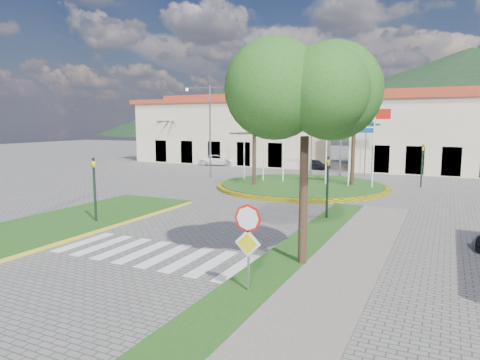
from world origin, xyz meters
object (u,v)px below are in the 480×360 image
at_px(car_dark_a, 315,164).
at_px(car_dark_b, 429,166).
at_px(stop_sign, 248,235).
at_px(roundabout_island, 302,185).
at_px(white_van, 218,160).
at_px(deciduous_tree, 305,112).

bearing_deg(car_dark_a, car_dark_b, -65.83).
relative_size(stop_sign, car_dark_a, 0.84).
bearing_deg(roundabout_island, white_van, 139.09).
height_order(white_van, car_dark_b, car_dark_b).
bearing_deg(car_dark_a, white_van, 105.44).
xyz_separation_m(deciduous_tree, car_dark_b, (2.59, 31.89, -4.56)).
distance_m(roundabout_island, stop_sign, 20.69).
xyz_separation_m(white_van, car_dark_b, (21.72, 3.08, 0.01)).
relative_size(stop_sign, car_dark_b, 0.71).
bearing_deg(car_dark_b, stop_sign, 153.40).
bearing_deg(car_dark_a, deciduous_tree, -152.88).
xyz_separation_m(stop_sign, white_van, (-18.53, 31.85, -1.19)).
xyz_separation_m(stop_sign, car_dark_a, (-7.52, 32.57, -1.25)).
bearing_deg(roundabout_island, stop_sign, -76.27).
height_order(roundabout_island, white_van, roundabout_island).
height_order(roundabout_island, car_dark_b, roundabout_island).
xyz_separation_m(car_dark_a, car_dark_b, (10.72, 2.36, 0.08)).
relative_size(white_van, car_dark_b, 1.16).
xyz_separation_m(deciduous_tree, white_van, (-19.13, 28.81, -4.57)).
bearing_deg(car_dark_b, deciduous_tree, 153.97).
relative_size(roundabout_island, white_van, 2.93).
xyz_separation_m(roundabout_island, deciduous_tree, (5.50, -17.00, 5.00)).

